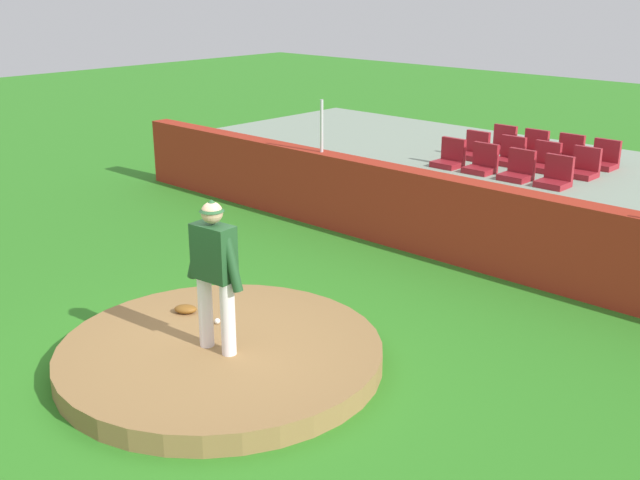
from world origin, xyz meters
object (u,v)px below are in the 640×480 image
object	(u,v)px
stadium_chair_9	(533,148)
stadium_chair_0	(450,158)
baseball	(217,321)
stadium_chair_5	(510,156)
stadium_chair_1	(482,163)
stadium_chair_8	(502,143)
stadium_chair_4	(475,150)
pitcher	(214,265)
stadium_chair_11	(604,159)
fielding_glove	(186,309)
stadium_chair_7	(583,168)
stadium_chair_6	(544,162)
stadium_chair_3	(555,177)
stadium_chair_2	(518,170)
stadium_chair_10	(568,153)

from	to	relation	value
stadium_chair_9	stadium_chair_0	bearing A→B (deg)	68.90
baseball	stadium_chair_5	world-z (taller)	stadium_chair_5
stadium_chair_1	stadium_chair_8	size ratio (longest dim) A/B	1.00
stadium_chair_8	stadium_chair_1	bearing A→B (deg)	110.29
stadium_chair_0	stadium_chair_4	size ratio (longest dim) A/B	1.00
stadium_chair_5	stadium_chair_9	size ratio (longest dim) A/B	1.00
pitcher	stadium_chair_11	xyz separation A→B (m)	(0.97, 8.15, 0.04)
stadium_chair_4	stadium_chair_0	bearing A→B (deg)	92.81
fielding_glove	stadium_chair_7	size ratio (longest dim) A/B	0.60
fielding_glove	stadium_chair_11	distance (m)	8.11
stadium_chair_4	stadium_chair_11	size ratio (longest dim) A/B	1.00
stadium_chair_6	stadium_chair_4	bearing A→B (deg)	0.07
stadium_chair_3	stadium_chair_9	world-z (taller)	same
baseball	stadium_chair_6	bearing A→B (deg)	82.80
pitcher	fielding_glove	distance (m)	1.57
fielding_glove	stadium_chair_7	xyz separation A→B (m)	(2.13, 6.89, 1.06)
stadium_chair_8	stadium_chair_4	bearing A→B (deg)	86.81
stadium_chair_6	stadium_chair_9	distance (m)	1.14
stadium_chair_3	stadium_chair_11	distance (m)	1.80
fielding_glove	stadium_chair_7	world-z (taller)	stadium_chair_7
stadium_chair_1	stadium_chair_4	distance (m)	1.13
stadium_chair_3	stadium_chair_11	world-z (taller)	same
stadium_chair_3	stadium_chair_9	distance (m)	2.26
fielding_glove	stadium_chair_6	distance (m)	7.09
stadium_chair_1	stadium_chair_7	xyz separation A→B (m)	(1.44, 0.91, 0.00)
stadium_chair_6	stadium_chair_7	size ratio (longest dim) A/B	1.00
stadium_chair_9	stadium_chair_3	bearing A→B (deg)	127.33
fielding_glove	stadium_chair_2	size ratio (longest dim) A/B	0.60
stadium_chair_10	fielding_glove	bearing A→B (deg)	79.70
stadium_chair_11	stadium_chair_9	bearing A→B (deg)	0.01
fielding_glove	stadium_chair_3	bearing A→B (deg)	-144.32
stadium_chair_10	stadium_chair_9	bearing A→B (deg)	2.76
baseball	stadium_chair_9	size ratio (longest dim) A/B	0.15
stadium_chair_4	stadium_chair_5	bearing A→B (deg)	-178.24
stadium_chair_5	stadium_chair_10	xyz separation A→B (m)	(0.69, 0.91, 0.00)
stadium_chair_8	stadium_chair_6	bearing A→B (deg)	146.88
stadium_chair_3	stadium_chair_10	bearing A→B (deg)	-69.71
fielding_glove	stadium_chair_1	bearing A→B (deg)	-131.64
pitcher	fielding_glove	world-z (taller)	pitcher
stadium_chair_4	stadium_chair_9	xyz separation A→B (m)	(0.73, 0.90, 0.00)
fielding_glove	stadium_chair_11	world-z (taller)	stadium_chair_11
stadium_chair_5	stadium_chair_7	world-z (taller)	same
stadium_chair_5	stadium_chair_9	world-z (taller)	same
baseball	stadium_chair_7	world-z (taller)	stadium_chair_7
stadium_chair_0	stadium_chair_10	world-z (taller)	same
stadium_chair_0	stadium_chair_11	world-z (taller)	same
stadium_chair_1	stadium_chair_6	size ratio (longest dim) A/B	1.00
stadium_chair_3	stadium_chair_11	bearing A→B (deg)	-90.43
stadium_chair_10	stadium_chair_8	bearing A→B (deg)	1.17
baseball	stadium_chair_5	size ratio (longest dim) A/B	0.15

